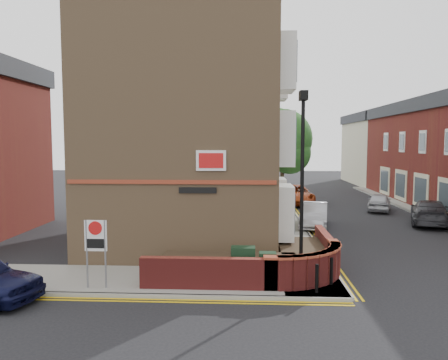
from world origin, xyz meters
The scene contains 25 objects.
ground centered at (0.00, 0.00, 0.00)m, with size 120.00×120.00×0.00m, color black.
pavement_corner centered at (-3.50, 1.50, 0.06)m, with size 13.00×3.00×0.12m, color gray.
pavement_main centered at (2.00, 16.00, 0.06)m, with size 2.00×32.00×0.12m, color gray.
kerb_side centered at (-3.50, 0.00, 0.06)m, with size 13.00×0.15×0.12m, color gray.
kerb_main_near centered at (3.00, 16.00, 0.06)m, with size 0.15×32.00×0.12m, color gray.
kerb_main_far centered at (11.00, 13.00, 0.06)m, with size 0.15×40.00×0.12m, color gray.
yellow_lines_side centered at (-3.50, -0.25, 0.01)m, with size 13.00×0.28×0.01m, color gold.
yellow_lines_main centered at (3.25, 16.00, 0.01)m, with size 0.28×32.00×0.01m, color gold.
corner_building centered at (-2.84, 8.00, 6.23)m, with size 8.95×10.40×13.60m.
garden_wall centered at (0.00, 2.50, 0.00)m, with size 6.80×6.00×1.20m, color maroon, non-canonical shape.
lamppost centered at (1.60, 1.20, 3.34)m, with size 0.25×0.50×6.30m.
utility_cabinet_large centered at (-0.30, 1.30, 0.72)m, with size 0.80×0.45×1.20m, color black.
utility_cabinet_small centered at (0.50, 1.00, 0.67)m, with size 0.55×0.40×1.10m, color black.
bollard_near centered at (2.00, 0.40, 0.57)m, with size 0.11×0.11×0.90m, color black.
bollard_far centered at (2.60, 1.20, 0.57)m, with size 0.11×0.11×0.90m, color black.
zone_sign centered at (-5.00, 0.50, 1.64)m, with size 0.72×0.07×2.20m.
far_terrace_cream centered at (14.50, 38.00, 4.05)m, with size 5.40×12.40×8.00m.
tree_near centered at (2.00, 14.05, 4.70)m, with size 3.64×3.65×6.70m.
tree_mid centered at (2.00, 22.05, 5.20)m, with size 4.03×4.03×7.42m.
tree_far centered at (2.00, 30.05, 4.91)m, with size 3.81×3.81×7.00m.
traffic_light_assembly centered at (2.40, 25.00, 2.78)m, with size 0.20×0.16×4.20m.
silver_car_near centered at (3.61, 11.61, 0.69)m, with size 1.46×4.18×1.38m, color #A2A3AA.
red_car_main centered at (3.60, 20.85, 0.73)m, with size 2.43×5.26×1.46m, color #9C3511.
grey_car_far centered at (10.50, 12.83, 0.72)m, with size 2.01×4.93×1.43m, color #2E2F33.
silver_car_far centered at (9.05, 17.68, 0.63)m, with size 1.49×3.69×1.26m, color #AAADB2.
Camera 1 is at (-0.20, -12.97, 4.80)m, focal length 35.00 mm.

